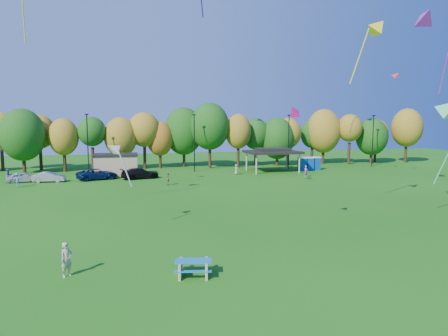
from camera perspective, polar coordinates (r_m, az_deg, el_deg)
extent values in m
plane|color=#19600F|center=(25.13, 7.01, -11.73)|extent=(160.00, 160.00, 0.00)
cylinder|color=black|center=(74.01, -29.11, 1.25)|extent=(0.50, 0.50, 4.12)
ellipsoid|color=olive|center=(73.79, -29.32, 4.96)|extent=(4.78, 4.78, 5.18)
cylinder|color=black|center=(68.43, -26.66, 0.78)|extent=(0.50, 0.50, 3.56)
ellipsoid|color=#144C0F|center=(68.18, -26.84, 4.26)|extent=(6.62, 6.62, 8.00)
cylinder|color=black|center=(72.03, -24.70, 1.23)|extent=(0.50, 0.50, 3.79)
ellipsoid|color=olive|center=(71.80, -24.87, 4.74)|extent=(4.94, 4.94, 5.58)
cylinder|color=black|center=(68.20, -21.80, 0.90)|extent=(0.50, 0.50, 3.34)
ellipsoid|color=olive|center=(67.96, -21.94, 4.17)|extent=(4.61, 4.61, 5.88)
cylinder|color=black|center=(67.56, -18.22, 1.19)|extent=(0.50, 0.50, 3.82)
ellipsoid|color=#144C0F|center=(67.31, -18.36, 4.97)|extent=(4.43, 4.43, 4.73)
cylinder|color=black|center=(68.04, -14.46, 1.11)|extent=(0.50, 0.50, 3.25)
ellipsoid|color=olive|center=(67.80, -14.55, 4.31)|extent=(5.33, 5.33, 6.53)
cylinder|color=black|center=(68.65, -11.25, 1.54)|extent=(0.50, 0.50, 3.96)
ellipsoid|color=olive|center=(68.41, -11.34, 5.40)|extent=(5.31, 5.31, 5.82)
cylinder|color=black|center=(69.13, -9.10, 1.24)|extent=(0.50, 0.50, 3.05)
ellipsoid|color=#995914|center=(68.89, -9.15, 4.18)|extent=(4.54, 4.54, 5.87)
cylinder|color=black|center=(70.75, -5.74, 1.70)|extent=(0.50, 0.50, 3.77)
ellipsoid|color=#144C0F|center=(70.52, -5.78, 5.27)|extent=(6.69, 6.69, 8.35)
cylinder|color=black|center=(68.50, -2.03, 1.79)|extent=(0.50, 0.50, 4.28)
ellipsoid|color=#144C0F|center=(68.26, -2.05, 5.97)|extent=(6.64, 6.64, 8.01)
cylinder|color=black|center=(69.39, 2.03, 1.63)|extent=(0.50, 0.50, 3.76)
ellipsoid|color=olive|center=(69.15, 2.05, 5.26)|extent=(4.49, 4.49, 6.02)
cylinder|color=black|center=(72.49, 4.53, 1.70)|extent=(0.50, 0.50, 3.43)
ellipsoid|color=#144C0F|center=(72.26, 4.56, 4.86)|extent=(4.77, 4.77, 5.63)
cylinder|color=black|center=(73.02, 7.59, 1.51)|extent=(0.50, 0.50, 2.95)
ellipsoid|color=#144C0F|center=(72.80, 7.63, 4.21)|extent=(6.14, 6.14, 7.54)
cylinder|color=black|center=(74.28, 9.10, 1.79)|extent=(0.50, 0.50, 3.52)
ellipsoid|color=olive|center=(74.06, 9.16, 4.96)|extent=(4.78, 4.78, 5.53)
cylinder|color=black|center=(78.15, 12.45, 1.90)|extent=(0.50, 0.50, 3.39)
ellipsoid|color=#144C0F|center=(77.94, 12.53, 4.80)|extent=(4.54, 4.54, 5.46)
cylinder|color=black|center=(77.75, 13.96, 1.96)|extent=(0.50, 0.50, 3.72)
ellipsoid|color=olive|center=(77.54, 14.05, 5.15)|extent=(6.32, 6.32, 8.24)
cylinder|color=black|center=(78.16, 17.42, 2.00)|extent=(0.50, 0.50, 4.06)
ellipsoid|color=olive|center=(77.95, 17.54, 5.47)|extent=(4.50, 4.50, 5.13)
cylinder|color=black|center=(81.39, 20.27, 1.71)|extent=(0.50, 0.50, 3.05)
ellipsoid|color=#144C0F|center=(81.19, 20.37, 4.22)|extent=(5.97, 5.97, 7.05)
cylinder|color=black|center=(83.72, 20.77, 1.99)|extent=(0.50, 0.50, 3.55)
ellipsoid|color=olive|center=(83.52, 20.89, 4.82)|extent=(4.60, 4.60, 4.99)
cylinder|color=black|center=(85.52, 24.52, 2.08)|extent=(0.50, 0.50, 4.07)
ellipsoid|color=olive|center=(85.33, 24.68, 5.26)|extent=(5.83, 5.83, 7.42)
cylinder|color=black|center=(62.58, -18.88, 3.15)|extent=(0.16, 0.16, 9.00)
cube|color=black|center=(62.50, -19.04, 7.27)|extent=(0.50, 0.25, 0.18)
cylinder|color=black|center=(63.24, -4.26, 3.51)|extent=(0.16, 0.16, 9.00)
cube|color=black|center=(63.16, -4.30, 7.59)|extent=(0.50, 0.25, 0.18)
cylinder|color=black|center=(67.79, 9.22, 3.65)|extent=(0.16, 0.16, 9.00)
cube|color=black|center=(67.71, 9.29, 7.46)|extent=(0.50, 0.25, 0.18)
cylinder|color=black|center=(75.52, 20.48, 3.61)|extent=(0.16, 0.16, 9.00)
cube|color=black|center=(75.45, 20.61, 7.03)|extent=(0.50, 0.25, 0.18)
cube|color=tan|center=(60.61, -15.17, 0.32)|extent=(6.00, 4.00, 3.00)
cube|color=black|center=(60.46, -15.22, 1.85)|extent=(6.30, 4.30, 0.25)
cylinder|color=tan|center=(60.22, 4.65, 0.49)|extent=(0.24, 0.24, 3.00)
cylinder|color=tan|center=(62.80, 10.72, 0.65)|extent=(0.24, 0.24, 3.00)
cylinder|color=tan|center=(64.96, 3.25, 0.95)|extent=(0.24, 0.24, 3.00)
cylinder|color=tan|center=(67.35, 8.95, 1.08)|extent=(0.24, 0.24, 3.00)
cube|color=black|center=(63.60, 6.94, 2.28)|extent=(8.20, 6.20, 0.35)
cube|color=black|center=(63.57, 6.94, 2.64)|extent=(5.00, 3.50, 0.45)
cube|color=#0B4193|center=(66.34, 11.09, 0.52)|extent=(1.10, 1.10, 2.00)
cube|color=silver|center=(66.24, 11.11, 1.46)|extent=(1.15, 1.15, 0.18)
cube|color=#0B4193|center=(66.84, 12.12, 0.54)|extent=(1.10, 1.10, 2.00)
cube|color=silver|center=(66.74, 12.14, 1.47)|extent=(1.15, 1.15, 0.18)
cube|color=#0B4193|center=(67.57, 13.05, 0.58)|extent=(1.10, 1.10, 2.00)
cube|color=silver|center=(67.47, 13.08, 1.50)|extent=(1.15, 1.15, 0.18)
cube|color=tan|center=(21.29, -6.25, -14.09)|extent=(0.42, 1.49, 0.74)
cube|color=tan|center=(21.24, -2.52, -14.10)|extent=(0.42, 1.49, 0.74)
cube|color=#156EBA|center=(21.12, -4.39, -13.08)|extent=(1.98, 1.14, 0.06)
cube|color=#156EBA|center=(20.63, -4.45, -14.52)|extent=(1.87, 0.63, 0.05)
cube|color=#156EBA|center=(21.83, -4.32, -13.31)|extent=(1.87, 0.63, 0.05)
imported|color=#BBAE8C|center=(22.38, -21.58, -12.06)|extent=(0.77, 0.76, 1.79)
imported|color=#BDBDBD|center=(58.63, -26.76, -1.16)|extent=(4.22, 2.19, 1.37)
imported|color=#95959A|center=(57.32, -23.71, -1.19)|extent=(4.15, 1.66, 1.34)
imported|color=#0C1B48|center=(57.45, -17.66, -0.84)|extent=(5.95, 4.08, 1.51)
imported|color=black|center=(56.79, -11.91, -0.75)|extent=(5.58, 3.42, 1.51)
imported|color=#54469A|center=(59.36, -28.41, -0.96)|extent=(1.07, 1.10, 1.79)
imported|color=teal|center=(54.45, -27.41, -1.52)|extent=(1.17, 0.70, 1.78)
imported|color=#8D9E6C|center=(60.08, 1.75, -0.20)|extent=(0.62, 0.84, 1.55)
imported|color=#B856A4|center=(58.55, 11.63, -0.45)|extent=(0.71, 0.58, 1.67)
imported|color=olive|center=(50.36, -8.00, -1.57)|extent=(0.51, 0.96, 1.56)
cone|color=#AC24C4|center=(44.73, 26.90, 18.81)|extent=(2.63, 3.01, 2.61)
cone|color=red|center=(58.57, 23.41, 12.08)|extent=(1.52, 1.47, 1.22)
cone|color=#E50C85|center=(27.14, 10.00, 8.07)|extent=(1.48, 1.41, 1.19)
cylinder|color=yellow|center=(40.64, -26.74, 19.11)|extent=(0.42, 1.79, 4.73)
cone|color=yellow|center=(36.03, 21.20, 18.36)|extent=(2.04, 1.58, 1.94)
cylinder|color=yellow|center=(34.89, 18.86, 15.09)|extent=(1.81, 0.23, 4.73)
cone|color=silver|center=(29.28, -15.63, 2.73)|extent=(1.47, 1.36, 1.21)
cylinder|color=silver|center=(28.96, -14.01, 0.05)|extent=(1.03, 0.62, 2.85)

